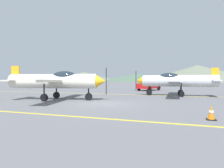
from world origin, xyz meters
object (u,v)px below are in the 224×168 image
Objects in this scene: airplane_mid at (176,80)px; car_sedan at (149,85)px; airplane_near at (57,81)px; traffic_cone_front at (211,113)px.

car_sedan is at bearing 114.24° from airplane_mid.
airplane_near reaches higher than car_sedan.
car_sedan is at bearing 72.29° from airplane_near.
airplane_near is 15.67× the size of traffic_cone_front.
airplane_near is 16.71m from car_sedan.
car_sedan reaches higher than traffic_cone_front.
airplane_near is 11.52m from airplane_mid.
car_sedan is at bearing 105.11° from traffic_cone_front.
airplane_near is 1.00× the size of airplane_mid.
airplane_near reaches higher than traffic_cone_front.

